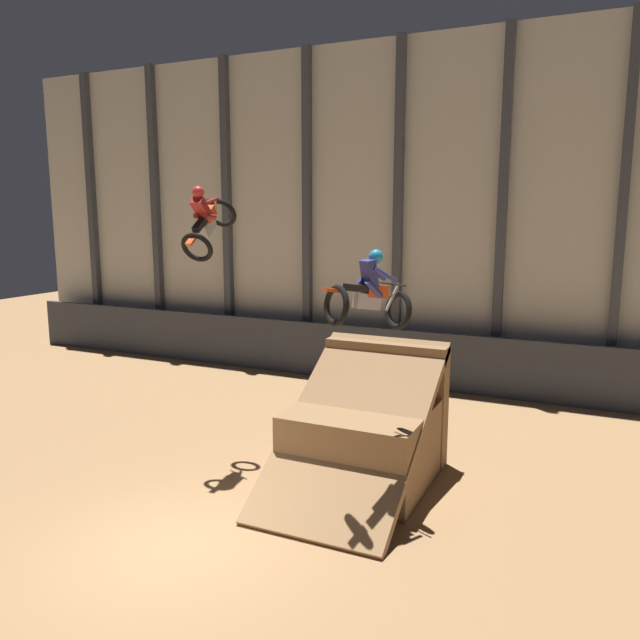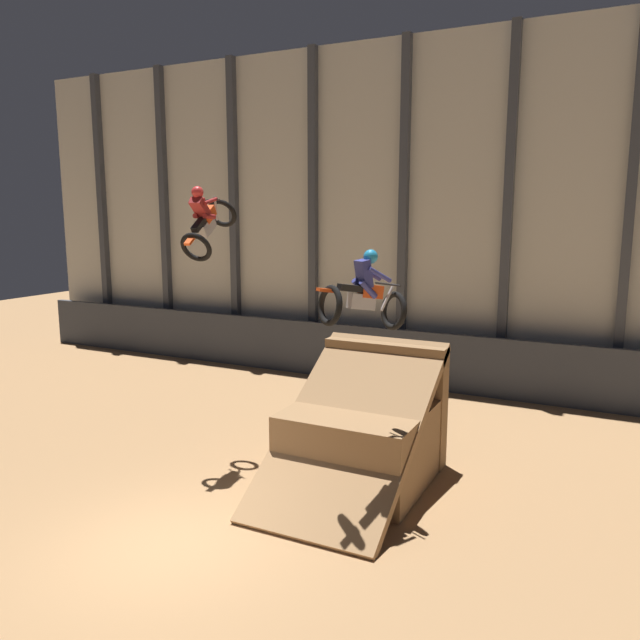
% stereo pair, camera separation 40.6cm
% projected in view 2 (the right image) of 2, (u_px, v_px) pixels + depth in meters
% --- Properties ---
extents(ground_plane, '(60.00, 60.00, 0.00)m').
position_uv_depth(ground_plane, '(168.00, 545.00, 10.92)').
color(ground_plane, '#9E754C').
extents(arena_back_wall, '(32.00, 0.40, 11.35)m').
position_uv_depth(arena_back_wall, '(405.00, 214.00, 20.86)').
color(arena_back_wall, beige).
rests_on(arena_back_wall, ground_plane).
extents(lower_barrier, '(31.36, 0.20, 1.90)m').
position_uv_depth(lower_barrier, '(393.00, 357.00, 20.90)').
color(lower_barrier, '#383D47').
rests_on(lower_barrier, ground_plane).
extents(dirt_ramp, '(2.87, 4.58, 2.97)m').
position_uv_depth(dirt_ramp, '(365.00, 432.00, 13.56)').
color(dirt_ramp, '#966F48').
rests_on(dirt_ramp, ground_plane).
extents(rider_bike_left_air, '(0.92, 1.86, 1.70)m').
position_uv_depth(rider_bike_left_air, '(206.00, 221.00, 13.84)').
color(rider_bike_left_air, black).
extents(rider_bike_right_air, '(1.50, 1.74, 1.55)m').
position_uv_depth(rider_bike_right_air, '(364.00, 296.00, 11.25)').
color(rider_bike_right_air, black).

